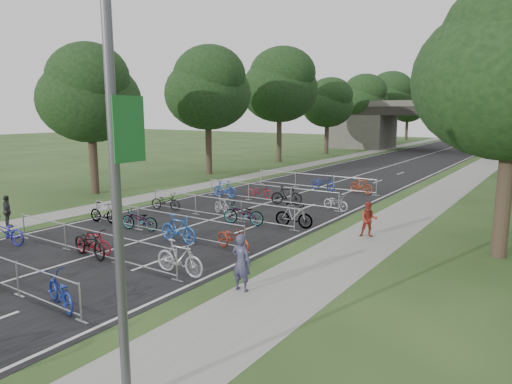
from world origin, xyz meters
TOP-DOWN VIEW (x-y plane):
  - road at (0.00, 50.00)m, footprint 11.00×140.00m
  - sidewalk_right at (8.00, 50.00)m, footprint 3.00×140.00m
  - sidewalk_left at (-7.50, 50.00)m, footprint 2.00×140.00m
  - lane_markings at (0.00, 50.00)m, footprint 0.12×140.00m
  - overpass_bridge at (0.00, 65.00)m, footprint 31.00×8.00m
  - lamppost at (8.33, 2.00)m, footprint 0.61×0.65m
  - tree_left_0 at (-11.39, 15.93)m, footprint 6.72×6.72m
  - tree_left_1 at (-11.39, 27.93)m, footprint 7.56×7.56m
  - tree_left_2 at (-11.39, 39.93)m, footprint 8.40×8.40m
  - tree_left_3 at (-11.39, 51.93)m, footprint 6.72×6.72m
  - tree_left_4 at (-11.39, 63.93)m, footprint 7.56×7.56m
  - tree_left_5 at (-11.39, 75.93)m, footprint 8.40×8.40m
  - tree_left_6 at (-11.39, 87.93)m, footprint 6.72×6.72m
  - barrier_row_2 at (0.00, 7.20)m, footprint 9.70×0.08m
  - barrier_row_3 at (0.00, 11.00)m, footprint 9.70×0.08m
  - barrier_row_4 at (0.00, 15.00)m, footprint 9.70×0.08m
  - barrier_row_5 at (0.00, 20.00)m, footprint 9.70×0.08m
  - barrier_row_6 at (0.00, 26.00)m, footprint 9.70×0.08m
  - bike_7 at (3.35, 3.80)m, footprint 2.03×1.14m
  - bike_8 at (-4.30, 6.20)m, footprint 2.23×1.20m
  - bike_9 at (0.02, 7.38)m, footprint 1.72×0.80m
  - bike_10 at (0.11, 7.14)m, footprint 2.22×1.00m
  - bike_11 at (4.30, 7.64)m, footprint 2.04×0.64m
  - bike_12 at (-4.02, 10.94)m, footprint 1.80×0.71m
  - bike_13 at (-1.44, 10.97)m, footprint 2.03×1.08m
  - bike_14 at (1.53, 10.47)m, footprint 2.01×0.60m
  - bike_15 at (4.13, 10.88)m, footprint 2.05×1.12m
  - bike_16 at (-3.69, 14.90)m, footprint 1.94×1.05m
  - bike_17 at (-0.24, 15.67)m, footprint 1.74×1.12m
  - bike_18 at (1.97, 14.57)m, footprint 2.22×1.17m
  - bike_19 at (4.30, 15.47)m, footprint 1.97×0.77m
  - bike_20 at (-3.32, 19.84)m, footprint 1.83×0.58m
  - bike_21 at (-1.17, 20.71)m, footprint 1.85×1.04m
  - bike_22 at (1.22, 20.03)m, footprint 1.94×1.18m
  - bike_23 at (4.30, 20.25)m, footprint 1.79×1.00m
  - bike_26 at (0.81, 25.82)m, footprint 2.15×1.05m
  - bike_27 at (3.51, 26.07)m, footprint 1.92×1.05m
  - pedestrian_a at (6.83, 7.73)m, footprint 0.68×0.46m
  - pedestrian_b at (7.86, 15.88)m, footprint 0.95×0.86m
  - pedestrian_c at (-7.04, 7.77)m, footprint 0.97×0.56m

SIDE VIEW (x-z plane):
  - lane_markings at x=0.00m, z-range 0.00..0.00m
  - road at x=0.00m, z-range 0.00..0.01m
  - sidewalk_right at x=8.00m, z-range 0.00..0.01m
  - sidewalk_left at x=-7.50m, z-range 0.00..0.01m
  - bike_23 at x=4.30m, z-range 0.00..0.89m
  - bike_21 at x=-1.17m, z-range 0.00..0.92m
  - bike_16 at x=-3.69m, z-range 0.00..0.97m
  - bike_9 at x=0.02m, z-range 0.00..1.00m
  - bike_7 at x=3.35m, z-range 0.00..1.01m
  - bike_13 at x=-1.44m, z-range 0.00..1.01m
  - bike_17 at x=-0.24m, z-range 0.00..1.02m
  - bike_15 at x=4.13m, z-range 0.00..1.02m
  - bike_12 at x=-4.02m, z-range 0.00..1.05m
  - bike_26 at x=0.81m, z-range 0.00..1.08m
  - bike_20 at x=-3.32m, z-range 0.00..1.09m
  - barrier_row_2 at x=0.00m, z-range 0.00..1.10m
  - barrier_row_3 at x=0.00m, z-range 0.00..1.10m
  - barrier_row_4 at x=0.00m, z-range 0.00..1.10m
  - barrier_row_5 at x=0.00m, z-range 0.00..1.10m
  - barrier_row_6 at x=0.00m, z-range 0.00..1.10m
  - bike_18 at x=1.97m, z-range 0.00..1.11m
  - bike_8 at x=-4.30m, z-range 0.00..1.11m
  - bike_27 at x=3.51m, z-range 0.00..1.11m
  - bike_22 at x=1.22m, z-range 0.00..1.13m
  - bike_10 at x=0.11m, z-range 0.00..1.13m
  - bike_19 at x=4.30m, z-range 0.00..1.15m
  - bike_14 at x=1.53m, z-range 0.00..1.20m
  - bike_11 at x=4.30m, z-range 0.00..1.22m
  - pedestrian_c at x=-7.04m, z-range 0.00..1.56m
  - pedestrian_b at x=7.86m, z-range 0.00..1.58m
  - pedestrian_a at x=6.83m, z-range 0.00..1.81m
  - overpass_bridge at x=0.00m, z-range 0.01..7.06m
  - lamppost at x=8.33m, z-range 0.18..8.39m
  - tree_left_0 at x=-11.39m, z-range 1.36..11.61m
  - tree_left_3 at x=-11.39m, z-range 1.36..11.61m
  - tree_left_6 at x=-11.39m, z-range 1.36..11.61m
  - tree_left_1 at x=-11.39m, z-range 1.54..13.07m
  - tree_left_4 at x=-11.39m, z-range 1.54..13.07m
  - tree_left_2 at x=-11.39m, z-range 1.71..14.52m
  - tree_left_5 at x=-11.39m, z-range 1.71..14.52m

